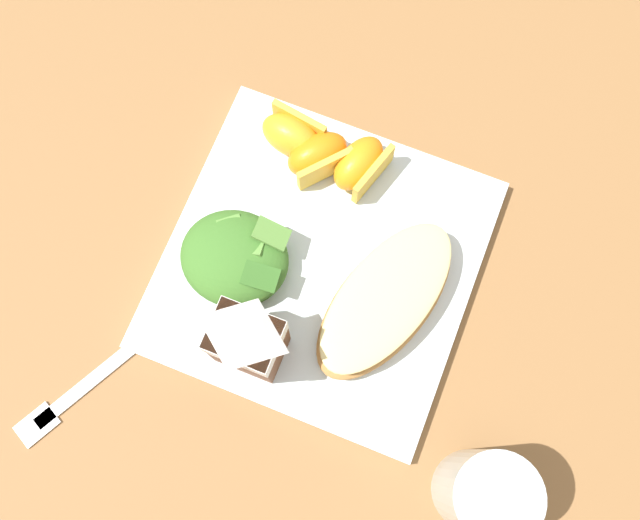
{
  "coord_description": "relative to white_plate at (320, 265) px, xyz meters",
  "views": [
    {
      "loc": [
        -0.06,
        0.16,
        0.68
      ],
      "look_at": [
        0.0,
        0.0,
        0.03
      ],
      "focal_mm": 41.01,
      "sensor_mm": 36.0,
      "label": 1
    }
  ],
  "objects": [
    {
      "name": "orange_wedge_rear",
      "position": [
        0.07,
        -0.1,
        0.03
      ],
      "size": [
        0.06,
        0.05,
        0.04
      ],
      "color": "orange",
      "rests_on": "white_plate"
    },
    {
      "name": "drinking_clear_cup",
      "position": [
        -0.2,
        0.14,
        0.05
      ],
      "size": [
        0.07,
        0.07,
        0.11
      ],
      "primitive_type": "cylinder",
      "color": "silver",
      "rests_on": "ground"
    },
    {
      "name": "ground",
      "position": [
        0.0,
        0.0,
        -0.01
      ],
      "size": [
        3.0,
        3.0,
        0.0
      ],
      "primitive_type": "plane",
      "color": "olive"
    },
    {
      "name": "orange_wedge_middle",
      "position": [
        0.04,
        -0.09,
        0.03
      ],
      "size": [
        0.07,
        0.07,
        0.04
      ],
      "color": "orange",
      "rests_on": "white_plate"
    },
    {
      "name": "green_salad_pile",
      "position": [
        0.07,
        0.03,
        0.03
      ],
      "size": [
        0.1,
        0.09,
        0.05
      ],
      "color": "#3D7028",
      "rests_on": "white_plate"
    },
    {
      "name": "metal_fork",
      "position": [
        0.15,
        0.18,
        -0.01
      ],
      "size": [
        0.1,
        0.17,
        0.01
      ],
      "color": "silver",
      "rests_on": "ground"
    },
    {
      "name": "cheesy_pizza_bread",
      "position": [
        -0.07,
        0.01,
        0.03
      ],
      "size": [
        0.13,
        0.19,
        0.04
      ],
      "color": "#B77F42",
      "rests_on": "white_plate"
    },
    {
      "name": "orange_wedge_front",
      "position": [
        -0.0,
        -0.1,
        0.03
      ],
      "size": [
        0.05,
        0.07,
        0.04
      ],
      "color": "orange",
      "rests_on": "white_plate"
    },
    {
      "name": "white_plate",
      "position": [
        0.0,
        0.0,
        0.0
      ],
      "size": [
        0.28,
        0.28,
        0.02
      ],
      "primitive_type": "cube",
      "color": "silver",
      "rests_on": "ground"
    },
    {
      "name": "milk_carton",
      "position": [
        0.03,
        0.1,
        0.07
      ],
      "size": [
        0.06,
        0.05,
        0.11
      ],
      "color": "brown",
      "rests_on": "white_plate"
    }
  ]
}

